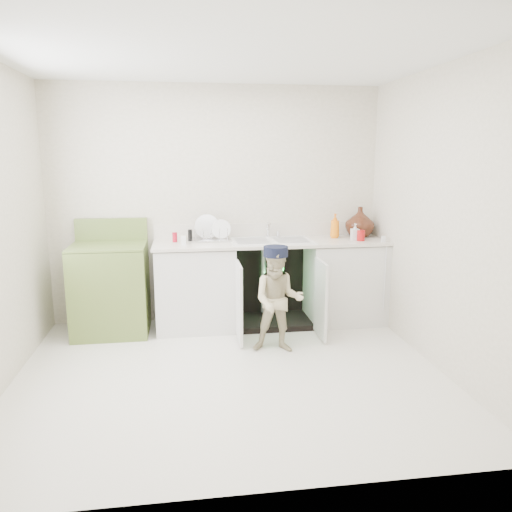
{
  "coord_description": "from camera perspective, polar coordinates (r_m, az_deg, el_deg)",
  "views": [
    {
      "loc": [
        -0.35,
        -3.84,
        1.78
      ],
      "look_at": [
        0.31,
        0.7,
        0.85
      ],
      "focal_mm": 35.0,
      "sensor_mm": 36.0,
      "label": 1
    }
  ],
  "objects": [
    {
      "name": "ground",
      "position": [
        4.25,
        -2.89,
        -13.32
      ],
      "size": [
        3.5,
        3.5,
        0.0
      ],
      "primitive_type": "plane",
      "color": "beige",
      "rests_on": "ground"
    },
    {
      "name": "room_shell",
      "position": [
        3.89,
        -3.08,
        3.63
      ],
      "size": [
        6.0,
        5.5,
        1.26
      ],
      "color": "beige",
      "rests_on": "ground"
    },
    {
      "name": "counter_run",
      "position": [
        5.3,
        2.09,
        -2.79
      ],
      "size": [
        2.44,
        1.02,
        1.23
      ],
      "color": "white",
      "rests_on": "ground"
    },
    {
      "name": "avocado_stove",
      "position": [
        5.24,
        -16.27,
        -3.47
      ],
      "size": [
        0.73,
        0.65,
        1.13
      ],
      "color": "olive",
      "rests_on": "ground"
    },
    {
      "name": "repair_worker",
      "position": [
        4.54,
        2.55,
        -4.97
      ],
      "size": [
        0.53,
        0.65,
        0.98
      ],
      "rotation": [
        0.0,
        0.0,
        -0.2
      ],
      "color": "beige",
      "rests_on": "ground"
    }
  ]
}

